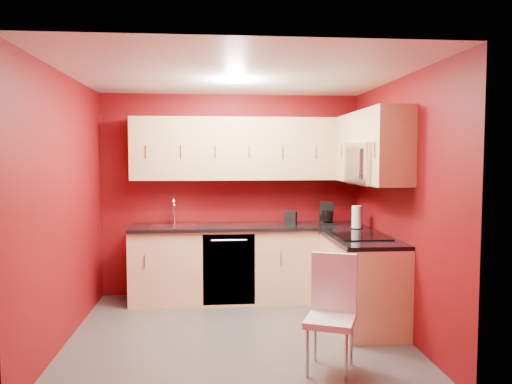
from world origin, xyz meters
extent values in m
plane|color=#454340|center=(0.00, 0.00, 0.00)|extent=(3.20, 3.20, 0.00)
plane|color=white|center=(0.00, 0.00, 2.50)|extent=(3.20, 3.20, 0.00)
plane|color=maroon|center=(0.00, 1.50, 1.25)|extent=(3.20, 0.00, 3.20)
plane|color=maroon|center=(0.00, -1.50, 1.25)|extent=(3.20, 0.00, 3.20)
plane|color=maroon|center=(-1.60, 0.00, 1.25)|extent=(0.00, 3.00, 3.00)
plane|color=maroon|center=(1.60, 0.00, 1.25)|extent=(0.00, 3.00, 3.00)
cube|color=#EEC188|center=(0.20, 1.20, 0.43)|extent=(2.80, 0.60, 0.87)
cube|color=#EEC188|center=(1.30, 0.25, 0.43)|extent=(0.60, 1.30, 0.87)
cube|color=black|center=(0.20, 1.19, 0.89)|extent=(2.80, 0.63, 0.04)
cube|color=black|center=(1.29, 0.23, 0.89)|extent=(0.63, 1.27, 0.04)
cube|color=tan|center=(0.20, 1.32, 1.83)|extent=(2.80, 0.35, 0.75)
cube|color=tan|center=(1.43, 0.86, 1.83)|extent=(0.35, 0.57, 0.75)
cube|color=tan|center=(1.43, -0.29, 1.83)|extent=(0.35, 0.22, 0.75)
cube|color=tan|center=(1.43, 0.20, 2.04)|extent=(0.35, 0.76, 0.33)
cube|color=silver|center=(1.40, 0.20, 1.66)|extent=(0.40, 0.76, 0.42)
cube|color=black|center=(1.21, 0.20, 1.66)|extent=(0.02, 0.62, 0.33)
cylinder|color=silver|center=(1.19, -0.03, 1.66)|extent=(0.02, 0.02, 0.29)
cube|color=black|center=(1.28, 0.20, 0.92)|extent=(0.50, 0.55, 0.01)
cube|color=silver|center=(-0.70, 1.18, 0.91)|extent=(0.52, 0.42, 0.02)
cylinder|color=silver|center=(-0.70, 1.38, 1.04)|extent=(0.02, 0.02, 0.26)
torus|color=silver|center=(-0.70, 1.31, 1.17)|extent=(0.02, 0.16, 0.16)
cylinder|color=silver|center=(-0.70, 1.24, 1.11)|extent=(0.02, 0.02, 0.12)
cube|color=black|center=(-0.05, 0.91, 0.43)|extent=(0.60, 0.02, 0.82)
cylinder|color=white|center=(0.00, 0.30, 2.48)|extent=(0.20, 0.20, 0.01)
camera|label=1|loc=(-0.24, -4.74, 1.72)|focal=35.00mm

